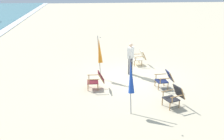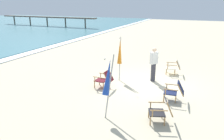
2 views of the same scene
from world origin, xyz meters
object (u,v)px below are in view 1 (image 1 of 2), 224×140
Objects in this scene: beach_chair_back_left at (140,57)px; beach_chair_far_center at (97,80)px; person_near_chairs at (131,58)px; beach_chair_back_right at (175,96)px; beach_chair_front_right at (165,79)px; umbrella_furled_blue at (131,77)px; umbrella_furled_orange at (100,51)px.

beach_chair_back_left is 1.02× the size of beach_chair_far_center.
beach_chair_back_left is 0.49× the size of person_near_chairs.
beach_chair_front_right is at bearing -5.10° from beach_chair_back_right.
umbrella_furled_orange is at bearing 15.14° from umbrella_furled_blue.
person_near_chairs reaches higher than beach_chair_front_right.
beach_chair_front_right is 0.49× the size of person_near_chairs.
umbrella_furled_blue is at bearing 97.57° from beach_chair_back_right.
beach_chair_back_right is 4.30m from umbrella_furled_orange.
beach_chair_back_right reaches higher than beach_chair_front_right.
umbrella_furled_blue is at bearing 136.56° from beach_chair_front_right.
umbrella_furled_blue reaches higher than person_near_chairs.
beach_chair_back_right is at bearing -162.94° from person_near_chairs.
umbrella_furled_orange is 3.59m from umbrella_furled_blue.
beach_chair_back_right is at bearing -140.43° from umbrella_furled_orange.
beach_chair_front_right is 0.38× the size of umbrella_furled_orange.
beach_chair_far_center is (-3.16, 2.54, -0.00)m from beach_chair_back_left.
beach_chair_front_right reaches higher than beach_chair_far_center.
beach_chair_back_left is at bearing -14.63° from umbrella_furled_blue.
beach_chair_back_right is 0.41× the size of umbrella_furled_orange.
beach_chair_front_right is (-3.34, -0.50, -0.00)m from beach_chair_back_left.
umbrella_furled_orange is 1.03× the size of umbrella_furled_blue.
umbrella_furled_blue is at bearing 165.37° from beach_chair_back_left.
umbrella_furled_blue reaches higher than beach_chair_far_center.
beach_chair_back_right is at bearing -124.04° from beach_chair_far_center.
beach_chair_back_left is 1.73m from person_near_chairs.
beach_chair_front_right is at bearing -43.44° from umbrella_furled_blue.
beach_chair_far_center is (0.18, 3.04, -0.00)m from beach_chair_front_right.
beach_chair_back_left reaches higher than beach_chair_front_right.
umbrella_furled_orange is at bearing 39.57° from beach_chair_back_right.
beach_chair_back_left is at bearing 3.81° from beach_chair_back_right.
person_near_chairs is (1.85, 1.27, 0.41)m from beach_chair_front_right.
beach_chair_back_right is at bearing 174.90° from beach_chair_front_right.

